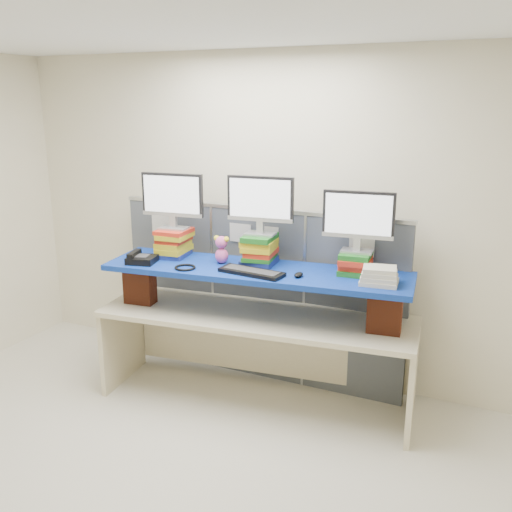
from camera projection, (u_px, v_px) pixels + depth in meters
The scene contains 18 objects.
room at pixel (126, 283), 3.22m from camera, with size 5.00×4.00×2.80m.
cubicle_partition at pixel (258, 293), 4.94m from camera, with size 2.60×0.06×1.53m.
desk at pixel (256, 332), 4.54m from camera, with size 2.56×1.02×0.76m.
brick_pier_left at pixel (140, 284), 4.71m from camera, with size 0.25×0.13×0.33m, color maroon.
brick_pier_right at pixel (385, 311), 4.11m from camera, with size 0.25×0.13×0.33m, color maroon.
blue_board at pixel (256, 271), 4.40m from camera, with size 2.38×0.60×0.04m, color navy.
book_stack_left at pixel (174, 243), 4.71m from camera, with size 0.28×0.32×0.23m.
book_stack_center at pixel (260, 250), 4.48m from camera, with size 0.28×0.32×0.24m.
book_stack_right at pixel (356, 263), 4.26m from camera, with size 0.28×0.32×0.16m.
monitor_left at pixel (172, 198), 4.60m from camera, with size 0.53×0.17×0.46m.
monitor_center at pixel (260, 202), 4.37m from camera, with size 0.53×0.17×0.46m.
monitor_right at pixel (358, 218), 4.17m from camera, with size 0.53×0.17×0.46m.
keyboard at pixel (252, 272), 4.26m from camera, with size 0.52×0.22×0.03m.
mouse at pixel (299, 275), 4.19m from camera, with size 0.06×0.11×0.03m, color black.
desk_phone at pixel (141, 259), 4.54m from camera, with size 0.25×0.24×0.09m.
headset at pixel (185, 267), 4.39m from camera, with size 0.17×0.17×0.02m, color black.
plush_toy at pixel (222, 249), 4.51m from camera, with size 0.13×0.10×0.22m.
binder_stack at pixel (379, 276), 4.02m from camera, with size 0.29×0.24×0.13m.
Camera 1 is at (1.96, -2.46, 2.41)m, focal length 40.00 mm.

